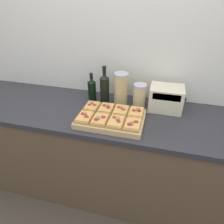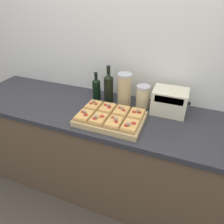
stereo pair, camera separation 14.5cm
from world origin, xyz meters
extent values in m
plane|color=#4C4238|center=(0.00, 0.00, 0.00)|extent=(12.00, 12.00, 0.00)
cube|color=silver|center=(0.00, 0.68, 1.25)|extent=(6.00, 0.06, 2.50)
cube|color=brown|center=(0.00, 0.32, 0.43)|extent=(2.60, 0.64, 0.85)
cube|color=#2D2D33|center=(0.00, 0.32, 0.87)|extent=(2.63, 0.67, 0.04)
cube|color=tan|center=(0.02, 0.20, 0.92)|extent=(0.48, 0.33, 0.04)
cube|color=tan|center=(-0.15, 0.27, 0.95)|extent=(0.10, 0.15, 0.02)
cube|color=#E5A856|center=(-0.15, 0.27, 0.96)|extent=(0.09, 0.13, 0.01)
cylinder|color=#AD2D23|center=(-0.17, 0.27, 0.97)|extent=(0.03, 0.03, 0.00)
cylinder|color=#AD2D23|center=(-0.13, 0.27, 0.97)|extent=(0.03, 0.03, 0.00)
sphere|color=tan|center=(-0.16, 0.29, 0.98)|extent=(0.03, 0.03, 0.03)
cube|color=tan|center=(-0.04, 0.27, 0.95)|extent=(0.10, 0.15, 0.02)
cube|color=#E5A856|center=(-0.04, 0.27, 0.96)|extent=(0.09, 0.13, 0.01)
cylinder|color=#AD2D23|center=(-0.06, 0.29, 0.97)|extent=(0.03, 0.03, 0.00)
cylinder|color=#AD2D23|center=(-0.02, 0.27, 0.97)|extent=(0.03, 0.03, 0.00)
sphere|color=tan|center=(-0.03, 0.28, 0.98)|extent=(0.02, 0.02, 0.02)
cube|color=tan|center=(0.08, 0.27, 0.95)|extent=(0.10, 0.15, 0.02)
cube|color=#E5A856|center=(0.08, 0.27, 0.96)|extent=(0.09, 0.13, 0.01)
cylinder|color=#AD2D23|center=(0.06, 0.29, 0.97)|extent=(0.03, 0.03, 0.00)
cylinder|color=#AD2D23|center=(0.10, 0.27, 0.97)|extent=(0.03, 0.03, 0.00)
sphere|color=tan|center=(0.08, 0.28, 0.98)|extent=(0.02, 0.02, 0.02)
cube|color=tan|center=(0.19, 0.27, 0.95)|extent=(0.10, 0.15, 0.02)
cube|color=#E5A856|center=(0.19, 0.27, 0.96)|extent=(0.09, 0.13, 0.01)
cylinder|color=#AD2D23|center=(0.17, 0.27, 0.97)|extent=(0.03, 0.03, 0.00)
cylinder|color=#AD2D23|center=(0.21, 0.27, 0.97)|extent=(0.03, 0.03, 0.00)
sphere|color=tan|center=(0.20, 0.28, 0.98)|extent=(0.03, 0.03, 0.03)
cube|color=tan|center=(-0.15, 0.12, 0.95)|extent=(0.10, 0.15, 0.02)
cube|color=#E5A856|center=(-0.15, 0.12, 0.96)|extent=(0.09, 0.13, 0.01)
cylinder|color=#AD2D23|center=(-0.17, 0.14, 0.97)|extent=(0.03, 0.03, 0.00)
cylinder|color=#AD2D23|center=(-0.13, 0.11, 0.97)|extent=(0.03, 0.03, 0.00)
sphere|color=tan|center=(-0.15, 0.13, 0.98)|extent=(0.02, 0.02, 0.02)
cube|color=tan|center=(-0.04, 0.12, 0.95)|extent=(0.10, 0.15, 0.02)
cube|color=#E5A856|center=(-0.04, 0.12, 0.96)|extent=(0.09, 0.13, 0.01)
cylinder|color=#AD2D23|center=(-0.06, 0.09, 0.97)|extent=(0.03, 0.03, 0.00)
cylinder|color=#AD2D23|center=(-0.02, 0.13, 0.97)|extent=(0.03, 0.03, 0.00)
sphere|color=tan|center=(-0.05, 0.10, 0.98)|extent=(0.03, 0.03, 0.03)
cube|color=tan|center=(0.08, 0.12, 0.95)|extent=(0.10, 0.15, 0.02)
cube|color=#E5A856|center=(0.08, 0.12, 0.96)|extent=(0.09, 0.13, 0.01)
cylinder|color=#AD2D23|center=(0.06, 0.15, 0.97)|extent=(0.03, 0.03, 0.00)
cylinder|color=#AD2D23|center=(0.10, 0.10, 0.97)|extent=(0.03, 0.03, 0.00)
sphere|color=tan|center=(0.09, 0.12, 0.98)|extent=(0.03, 0.03, 0.03)
cube|color=tan|center=(0.19, 0.12, 0.95)|extent=(0.10, 0.15, 0.02)
cube|color=#E5A856|center=(0.19, 0.12, 0.96)|extent=(0.09, 0.13, 0.01)
cylinder|color=#AD2D23|center=(0.17, 0.09, 0.97)|extent=(0.03, 0.03, 0.00)
cylinder|color=#AD2D23|center=(0.21, 0.13, 0.97)|extent=(0.03, 0.03, 0.00)
sphere|color=tan|center=(0.18, 0.10, 0.98)|extent=(0.03, 0.03, 0.03)
cylinder|color=black|center=(-0.22, 0.48, 0.98)|extent=(0.07, 0.07, 0.17)
cone|color=black|center=(-0.22, 0.48, 1.07)|extent=(0.07, 0.07, 0.02)
cylinder|color=black|center=(-0.22, 0.48, 1.11)|extent=(0.03, 0.03, 0.04)
cylinder|color=black|center=(-0.22, 0.48, 1.13)|extent=(0.03, 0.03, 0.01)
cylinder|color=black|center=(-0.11, 0.48, 1.00)|extent=(0.08, 0.08, 0.21)
cone|color=black|center=(-0.11, 0.48, 1.12)|extent=(0.08, 0.08, 0.03)
cylinder|color=black|center=(-0.11, 0.48, 1.17)|extent=(0.03, 0.03, 0.06)
cylinder|color=black|center=(-0.11, 0.48, 1.20)|extent=(0.03, 0.03, 0.01)
cylinder|color=tan|center=(0.03, 0.48, 1.02)|extent=(0.11, 0.11, 0.25)
cylinder|color=#B2B2B7|center=(0.03, 0.48, 1.15)|extent=(0.12, 0.12, 0.02)
cylinder|color=beige|center=(0.18, 0.48, 0.98)|extent=(0.10, 0.10, 0.17)
cylinder|color=#B2B2B7|center=(0.18, 0.48, 1.08)|extent=(0.11, 0.11, 0.02)
cube|color=beige|center=(0.39, 0.48, 0.99)|extent=(0.25, 0.20, 0.19)
cube|color=black|center=(0.39, 0.39, 1.05)|extent=(0.20, 0.01, 0.05)
cube|color=black|center=(0.53, 0.48, 1.00)|extent=(0.02, 0.02, 0.02)
camera|label=1|loc=(0.33, -0.97, 1.72)|focal=32.00mm
camera|label=2|loc=(0.47, -0.93, 1.72)|focal=32.00mm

